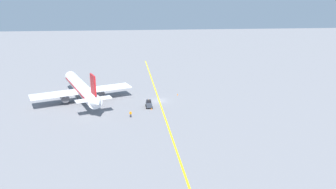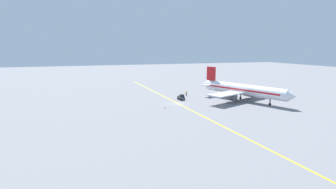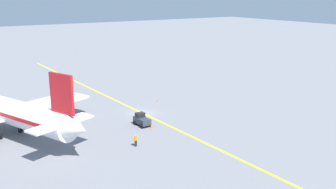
# 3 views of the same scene
# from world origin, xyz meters

# --- Properties ---
(ground_plane) EXTENTS (400.00, 400.00, 0.00)m
(ground_plane) POSITION_xyz_m (0.00, 0.00, 0.00)
(ground_plane) COLOR slate
(apron_yellow_centreline) EXTENTS (3.74, 119.96, 0.01)m
(apron_yellow_centreline) POSITION_xyz_m (0.00, 0.00, 0.00)
(apron_yellow_centreline) COLOR yellow
(apron_yellow_centreline) RESTS_ON ground
(airplane_at_gate) EXTENTS (27.98, 34.17, 10.60)m
(airplane_at_gate) POSITION_xyz_m (-21.91, 2.20, 3.71)
(airplane_at_gate) COLOR white
(airplane_at_gate) RESTS_ON ground
(baggage_tug_dark) EXTENTS (1.88, 3.07, 2.11)m
(baggage_tug_dark) POSITION_xyz_m (-3.22, -5.49, 0.90)
(baggage_tug_dark) COLOR #333842
(baggage_tug_dark) RESTS_ON ground
(ground_crew_worker) EXTENTS (0.58, 0.26, 1.68)m
(ground_crew_worker) POSITION_xyz_m (-8.10, -12.56, 0.91)
(ground_crew_worker) COLOR #23232D
(ground_crew_worker) RESTS_ON ground
(traffic_cone_near_nose) EXTENTS (0.32, 0.32, 0.55)m
(traffic_cone_near_nose) POSITION_xyz_m (-2.62, -7.36, 0.28)
(traffic_cone_near_nose) COLOR orange
(traffic_cone_near_nose) RESTS_ON ground
(traffic_cone_mid_apron) EXTENTS (0.32, 0.32, 0.55)m
(traffic_cone_mid_apron) POSITION_xyz_m (-18.07, 6.10, 0.28)
(traffic_cone_mid_apron) COLOR orange
(traffic_cone_mid_apron) RESTS_ON ground
(traffic_cone_by_wingtip) EXTENTS (0.32, 0.32, 0.55)m
(traffic_cone_by_wingtip) POSITION_xyz_m (5.96, 4.76, 0.28)
(traffic_cone_by_wingtip) COLOR orange
(traffic_cone_by_wingtip) RESTS_ON ground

